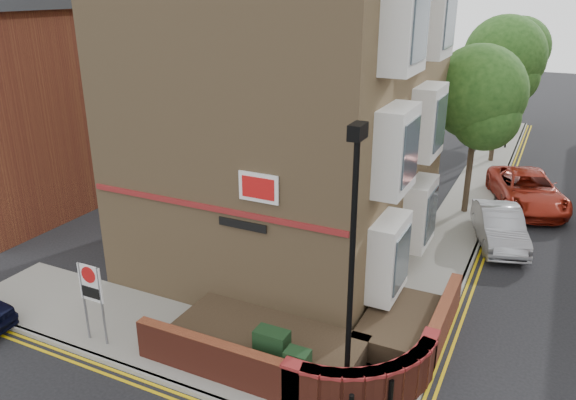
# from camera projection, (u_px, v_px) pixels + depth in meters

# --- Properties ---
(pavement_corner) EXTENTS (13.00, 3.00, 0.12)m
(pavement_corner) POSITION_uv_depth(u_px,v_px,m) (169.00, 337.00, 14.88)
(pavement_corner) COLOR gray
(pavement_corner) RESTS_ON ground
(pavement_main) EXTENTS (2.00, 32.00, 0.12)m
(pavement_main) POSITION_uv_depth(u_px,v_px,m) (472.00, 197.00, 24.80)
(pavement_main) COLOR gray
(pavement_main) RESTS_ON ground
(kerb_side) EXTENTS (13.00, 0.15, 0.12)m
(kerb_side) POSITION_uv_depth(u_px,v_px,m) (131.00, 370.00, 13.62)
(kerb_side) COLOR gray
(kerb_side) RESTS_ON ground
(kerb_main_near) EXTENTS (0.15, 32.00, 0.12)m
(kerb_main_near) POSITION_uv_depth(u_px,v_px,m) (496.00, 200.00, 24.39)
(kerb_main_near) COLOR gray
(kerb_main_near) RESTS_ON ground
(yellow_lines_side) EXTENTS (13.00, 0.28, 0.01)m
(yellow_lines_side) POSITION_uv_depth(u_px,v_px,m) (124.00, 377.00, 13.43)
(yellow_lines_side) COLOR gold
(yellow_lines_side) RESTS_ON ground
(yellow_lines_main) EXTENTS (0.28, 32.00, 0.01)m
(yellow_lines_main) POSITION_uv_depth(u_px,v_px,m) (502.00, 202.00, 24.30)
(yellow_lines_main) COLOR gold
(yellow_lines_main) RESTS_ON ground
(corner_building) EXTENTS (8.95, 10.40, 13.60)m
(corner_building) POSITION_uv_depth(u_px,v_px,m) (297.00, 72.00, 17.87)
(corner_building) COLOR #8D6F4B
(corner_building) RESTS_ON ground
(garden_wall) EXTENTS (6.80, 6.00, 1.20)m
(garden_wall) POSITION_uv_depth(u_px,v_px,m) (304.00, 354.00, 14.31)
(garden_wall) COLOR maroon
(garden_wall) RESTS_ON ground
(lamppost) EXTENTS (0.25, 0.50, 6.30)m
(lamppost) POSITION_uv_depth(u_px,v_px,m) (351.00, 272.00, 11.37)
(lamppost) COLOR black
(lamppost) RESTS_ON pavement_corner
(utility_cabinet_large) EXTENTS (0.80, 0.45, 1.20)m
(utility_cabinet_large) POSITION_uv_depth(u_px,v_px,m) (272.00, 353.00, 13.17)
(utility_cabinet_large) COLOR #163217
(utility_cabinet_large) RESTS_ON pavement_corner
(utility_cabinet_small) EXTENTS (0.55, 0.40, 1.10)m
(utility_cabinet_small) POSITION_uv_depth(u_px,v_px,m) (297.00, 372.00, 12.60)
(utility_cabinet_small) COLOR #163217
(utility_cabinet_small) RESTS_ON pavement_corner
(bollard_far) EXTENTS (0.11, 0.11, 0.90)m
(bollard_far) POSITION_uv_depth(u_px,v_px,m) (390.00, 398.00, 11.95)
(bollard_far) COLOR black
(bollard_far) RESTS_ON pavement_corner
(zone_sign) EXTENTS (0.72, 0.07, 2.20)m
(zone_sign) POSITION_uv_depth(u_px,v_px,m) (91.00, 289.00, 14.09)
(zone_sign) COLOR slate
(zone_sign) RESTS_ON pavement_corner
(side_building) EXTENTS (6.40, 10.40, 9.00)m
(side_building) POSITION_uv_depth(u_px,v_px,m) (34.00, 94.00, 23.45)
(side_building) COLOR maroon
(side_building) RESTS_ON ground
(tree_near) EXTENTS (3.64, 3.65, 6.70)m
(tree_near) POSITION_uv_depth(u_px,v_px,m) (478.00, 100.00, 21.50)
(tree_near) COLOR #382B1E
(tree_near) RESTS_ON pavement_main
(tree_mid) EXTENTS (4.03, 4.03, 7.42)m
(tree_mid) POSITION_uv_depth(u_px,v_px,m) (504.00, 63.00, 28.04)
(tree_mid) COLOR #382B1E
(tree_mid) RESTS_ON pavement_main
(tree_far) EXTENTS (3.81, 3.81, 7.00)m
(tree_far) POSITION_uv_depth(u_px,v_px,m) (518.00, 53.00, 34.86)
(tree_far) COLOR #382B1E
(tree_far) RESTS_ON pavement_main
(traffic_light_assembly) EXTENTS (0.20, 0.16, 4.20)m
(traffic_light_assembly) POSITION_uv_depth(u_px,v_px,m) (511.00, 101.00, 31.22)
(traffic_light_assembly) COLOR black
(traffic_light_assembly) RESTS_ON pavement_main
(silver_car_near) EXTENTS (2.57, 4.31, 1.34)m
(silver_car_near) POSITION_uv_depth(u_px,v_px,m) (500.00, 227.00, 20.20)
(silver_car_near) COLOR #95969B
(silver_car_near) RESTS_ON ground
(red_car_main) EXTENTS (4.03, 5.81, 1.47)m
(red_car_main) POSITION_uv_depth(u_px,v_px,m) (527.00, 190.00, 23.66)
(red_car_main) COLOR maroon
(red_car_main) RESTS_ON ground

